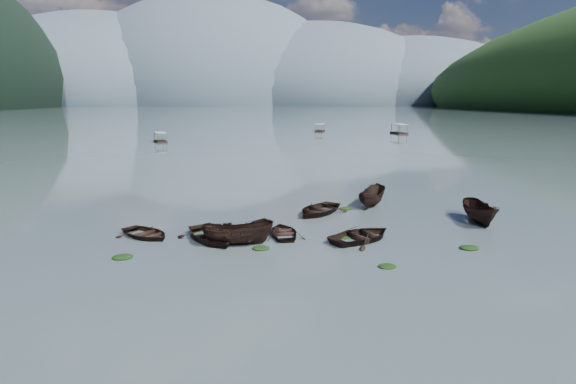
{
  "coord_description": "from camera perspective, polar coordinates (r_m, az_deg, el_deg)",
  "views": [
    {
      "loc": [
        -3.33,
        -22.48,
        9.11
      ],
      "look_at": [
        0.0,
        12.0,
        2.0
      ],
      "focal_mm": 28.0,
      "sensor_mm": 36.0,
      "label": 1
    }
  ],
  "objects": [
    {
      "name": "rowboat_4",
      "position": [
        30.34,
        9.36,
        -6.03
      ],
      "size": [
        5.95,
        5.44,
        1.01
      ],
      "primitive_type": "imported",
      "rotation": [
        0.0,
        0.0,
        2.09
      ],
      "color": "black",
      "rests_on": "ground"
    },
    {
      "name": "weed_clump_5",
      "position": [
        31.25,
        -10.95,
        -5.57
      ],
      "size": [
        1.07,
        0.86,
        0.23
      ],
      "primitive_type": "ellipsoid",
      "color": "black",
      "rests_on": "ground"
    },
    {
      "name": "haze_mtn_b",
      "position": [
        924.26,
        -9.2,
        10.89
      ],
      "size": [
        520.0,
        520.0,
        340.0
      ],
      "primitive_type": "ellipsoid",
      "color": "#475666",
      "rests_on": "ground"
    },
    {
      "name": "weed_clump_3",
      "position": [
        30.55,
        7.3,
        -5.85
      ],
      "size": [
        0.78,
        0.66,
        0.17
      ],
      "primitive_type": "ellipsoid",
      "color": "black",
      "rests_on": "ground"
    },
    {
      "name": "rowboat_8",
      "position": [
        40.16,
        10.52,
        -1.71
      ],
      "size": [
        4.02,
        4.98,
        1.84
      ],
      "primitive_type": "imported",
      "rotation": [
        0.0,
        0.0,
        2.59
      ],
      "color": "black",
      "rests_on": "ground"
    },
    {
      "name": "pontoon_left",
      "position": [
        103.87,
        -15.88,
        6.13
      ],
      "size": [
        3.89,
        5.8,
        2.06
      ],
      "primitive_type": null,
      "rotation": [
        0.0,
        0.0,
        0.34
      ],
      "color": "black",
      "rests_on": "ground"
    },
    {
      "name": "rowboat_1",
      "position": [
        32.49,
        -3.51,
        -4.71
      ],
      "size": [
        3.6,
        4.48,
        0.82
      ],
      "primitive_type": "imported",
      "rotation": [
        0.0,
        0.0,
        2.93
      ],
      "color": "black",
      "rests_on": "ground"
    },
    {
      "name": "weed_clump_0",
      "position": [
        28.37,
        -20.26,
        -7.88
      ],
      "size": [
        1.2,
        0.98,
        0.26
      ],
      "primitive_type": "ellipsoid",
      "color": "black",
      "rests_on": "ground"
    },
    {
      "name": "weed_clump_4",
      "position": [
        30.42,
        22.03,
        -6.7
      ],
      "size": [
        1.24,
        0.98,
        0.26
      ],
      "primitive_type": "ellipsoid",
      "color": "black",
      "rests_on": "ground"
    },
    {
      "name": "ground_plane",
      "position": [
        24.48,
        2.75,
        -10.26
      ],
      "size": [
        2400.0,
        2400.0,
        0.0
      ],
      "primitive_type": "plane",
      "color": "#4B5A5E"
    },
    {
      "name": "haze_mtn_a",
      "position": [
        957.56,
        -21.43,
        10.27
      ],
      "size": [
        520.0,
        520.0,
        280.0
      ],
      "primitive_type": "ellipsoid",
      "color": "#475666",
      "rests_on": "ground"
    },
    {
      "name": "weed_clump_6",
      "position": [
        32.96,
        -5.71,
        -4.51
      ],
      "size": [
        1.0,
        0.83,
        0.21
      ],
      "primitive_type": "ellipsoid",
      "color": "black",
      "rests_on": "ground"
    },
    {
      "name": "weed_clump_1",
      "position": [
        28.23,
        -3.45,
        -7.25
      ],
      "size": [
        1.09,
        0.87,
        0.24
      ],
      "primitive_type": "ellipsoid",
      "color": "black",
      "rests_on": "ground"
    },
    {
      "name": "pontoon_right",
      "position": [
        128.49,
        13.91,
        7.2
      ],
      "size": [
        3.04,
        6.78,
        2.56
      ],
      "primitive_type": null,
      "rotation": [
        0.0,
        0.0,
        0.04
      ],
      "color": "black",
      "rests_on": "ground"
    },
    {
      "name": "rowboat_3",
      "position": [
        31.04,
        -0.55,
        -5.47
      ],
      "size": [
        2.94,
        3.96,
        0.79
      ],
      "primitive_type": "imported",
      "rotation": [
        0.0,
        0.0,
        3.2
      ],
      "color": "black",
      "rests_on": "ground"
    },
    {
      "name": "pontoon_centre",
      "position": [
        134.13,
        4.07,
        7.68
      ],
      "size": [
        4.01,
        6.02,
        2.13
      ],
      "primitive_type": null,
      "rotation": [
        0.0,
        0.0,
        -0.33
      ],
      "color": "black",
      "rests_on": "ground"
    },
    {
      "name": "rowboat_0",
      "position": [
        30.3,
        -9.64,
        -6.07
      ],
      "size": [
        5.55,
        6.2,
        1.06
      ],
      "primitive_type": "imported",
      "rotation": [
        0.0,
        0.0,
        0.46
      ],
      "color": "black",
      "rests_on": "ground"
    },
    {
      "name": "rowboat_5",
      "position": [
        37.06,
        23.11,
        -3.58
      ],
      "size": [
        2.49,
        5.05,
        1.87
      ],
      "primitive_type": "imported",
      "rotation": [
        0.0,
        0.0,
        -0.14
      ],
      "color": "black",
      "rests_on": "ground"
    },
    {
      "name": "weed_clump_2",
      "position": [
        25.87,
        12.49,
        -9.31
      ],
      "size": [
        1.03,
        0.82,
        0.22
      ],
      "primitive_type": "ellipsoid",
      "color": "black",
      "rests_on": "ground"
    },
    {
      "name": "rowboat_6",
      "position": [
        32.11,
        -17.59,
        -5.44
      ],
      "size": [
        5.07,
        5.02,
        0.86
      ],
      "primitive_type": "imported",
      "rotation": [
        0.0,
        0.0,
        0.81
      ],
      "color": "black",
      "rests_on": "ground"
    },
    {
      "name": "rowboat_7",
      "position": [
        36.87,
        3.85,
        -2.73
      ],
      "size": [
        6.02,
        6.24,
        1.05
      ],
      "primitive_type": "imported",
      "rotation": [
        0.0,
        0.0,
        5.6
      ],
      "color": "black",
      "rests_on": "ground"
    },
    {
      "name": "haze_mtn_c",
      "position": [
        933.59,
        3.37,
        11.02
      ],
      "size": [
        520.0,
        520.0,
        260.0
      ],
      "primitive_type": "ellipsoid",
      "color": "#475666",
      "rests_on": "ground"
    },
    {
      "name": "weed_clump_7",
      "position": [
        38.47,
        7.28,
        -2.19
      ],
      "size": [
        1.08,
        0.87,
        0.24
      ],
      "primitive_type": "ellipsoid",
      "color": "black",
      "rests_on": "ground"
    },
    {
      "name": "haze_mtn_d",
      "position": [
        977.54,
        14.05,
        10.73
      ],
      "size": [
        520.0,
        520.0,
        220.0
      ],
      "primitive_type": "ellipsoid",
      "color": "#475666",
      "rests_on": "ground"
    },
    {
      "name": "rowboat_2",
      "position": [
        29.21,
        -6.35,
        -6.65
      ],
      "size": [
        4.65,
        1.9,
        1.77
      ],
      "primitive_type": "imported",
      "rotation": [
        0.0,
        0.0,
        1.53
      ],
      "color": "black",
      "rests_on": "ground"
    }
  ]
}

